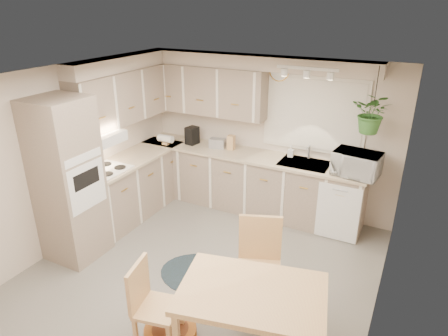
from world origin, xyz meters
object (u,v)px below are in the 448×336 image
(braided_rug, at_px, (204,274))
(dining_table, at_px, (251,326))
(chair_back, at_px, (259,269))
(pet_bed, at_px, (170,333))
(chair_left, at_px, (158,306))
(microwave, at_px, (357,161))

(braided_rug, bearing_deg, dining_table, -41.39)
(dining_table, height_order, braided_rug, dining_table)
(chair_back, bearing_deg, pet_bed, 30.98)
(chair_left, distance_m, braided_rug, 1.19)
(pet_bed, relative_size, microwave, 0.87)
(braided_rug, relative_size, microwave, 1.84)
(chair_left, relative_size, braided_rug, 0.80)
(chair_left, relative_size, microwave, 1.48)
(chair_left, height_order, braided_rug, chair_left)
(chair_left, xyz_separation_m, chair_back, (0.67, 0.86, 0.07))
(dining_table, height_order, chair_back, chair_back)
(pet_bed, bearing_deg, chair_left, -126.21)
(pet_bed, bearing_deg, microwave, 66.66)
(microwave, bearing_deg, dining_table, -90.92)
(dining_table, distance_m, pet_bed, 0.89)
(dining_table, relative_size, microwave, 2.12)
(chair_left, distance_m, pet_bed, 0.40)
(pet_bed, bearing_deg, dining_table, 8.81)
(pet_bed, xyz_separation_m, microwave, (1.18, 2.75, 1.08))
(chair_back, xyz_separation_m, microwave, (0.57, 1.96, 0.63))
(chair_left, bearing_deg, pet_bed, 131.89)
(dining_table, bearing_deg, microwave, 81.86)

